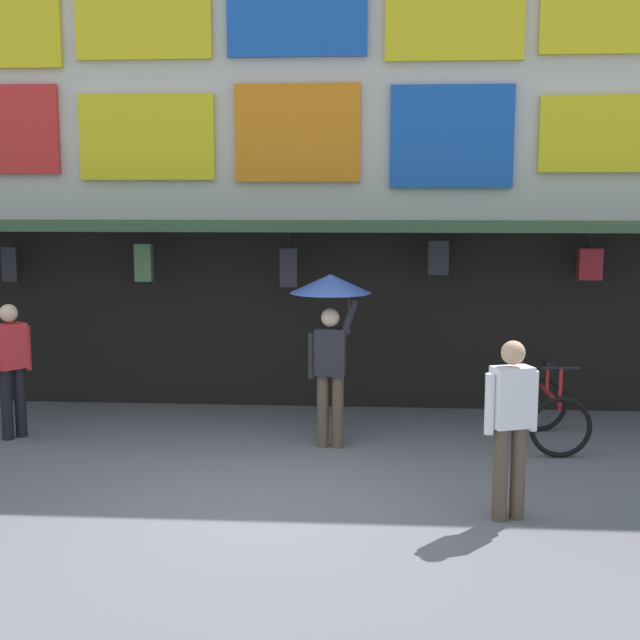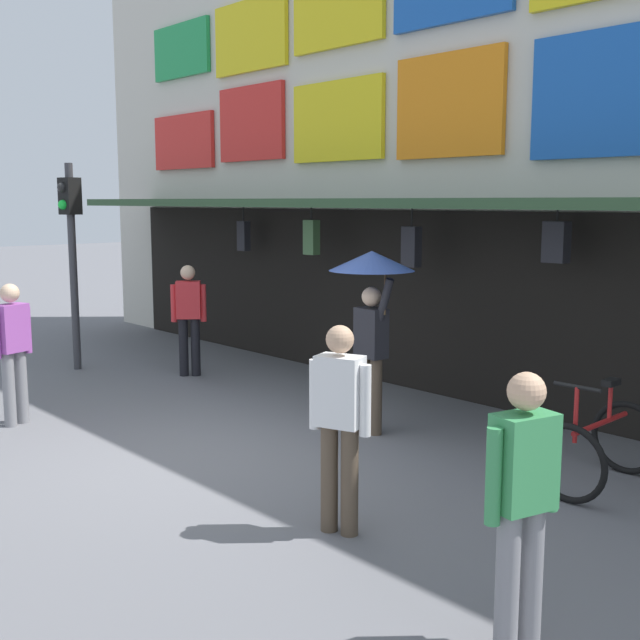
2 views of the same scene
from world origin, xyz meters
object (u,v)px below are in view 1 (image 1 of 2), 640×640
bicycle_parked (549,412)px  pedestrian_with_umbrella (330,311)px  pedestrian_in_blue (11,363)px  pedestrian_in_white (511,420)px

bicycle_parked → pedestrian_with_umbrella: pedestrian_with_umbrella is taller
pedestrian_in_blue → bicycle_parked: bearing=1.6°
pedestrian_in_white → pedestrian_with_umbrella: bearing=129.4°
bicycle_parked → pedestrian_in_white: bearing=-109.3°
pedestrian_in_white → pedestrian_with_umbrella: pedestrian_with_umbrella is taller
bicycle_parked → pedestrian_in_blue: size_ratio=0.70×
bicycle_parked → pedestrian_with_umbrella: (-2.64, -0.31, 1.25)m
bicycle_parked → pedestrian_with_umbrella: 2.94m
pedestrian_in_white → pedestrian_in_blue: bearing=158.3°
bicycle_parked → pedestrian_in_white: size_ratio=0.70×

